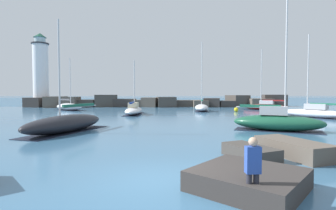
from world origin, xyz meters
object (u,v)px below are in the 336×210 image
object	(u,v)px
sailboat_moored_2	(313,112)
mooring_buoy_orange_near	(236,110)
sailboat_moored_0	(66,123)
sailboat_moored_6	(264,106)
person_on_rocks	(253,168)
sailboat_moored_5	(202,107)
lighthouse	(41,75)
sailboat_moored_4	(69,107)
sailboat_moored_3	(134,110)
sailboat_moored_1	(277,121)

from	to	relation	value
sailboat_moored_2	mooring_buoy_orange_near	bearing A→B (deg)	119.44
sailboat_moored_0	sailboat_moored_6	size ratio (longest dim) A/B	0.79
person_on_rocks	sailboat_moored_5	bearing A→B (deg)	81.84
sailboat_moored_2	sailboat_moored_6	bearing A→B (deg)	88.17
lighthouse	sailboat_moored_2	size ratio (longest dim) A/B	1.59
sailboat_moored_6	person_on_rocks	distance (m)	41.03
person_on_rocks	sailboat_moored_4	bearing A→B (deg)	113.75
sailboat_moored_0	sailboat_moored_2	distance (m)	26.74
sailboat_moored_3	sailboat_moored_4	bearing A→B (deg)	142.33
sailboat_moored_1	sailboat_moored_5	distance (m)	21.84
sailboat_moored_3	mooring_buoy_orange_near	distance (m)	15.94
sailboat_moored_4	mooring_buoy_orange_near	bearing A→B (deg)	-9.66
sailboat_moored_3	person_on_rocks	bearing A→B (deg)	-79.77
mooring_buoy_orange_near	sailboat_moored_5	bearing A→B (deg)	165.25
sailboat_moored_4	person_on_rocks	bearing A→B (deg)	-66.25
lighthouse	sailboat_moored_4	size ratio (longest dim) A/B	1.80
sailboat_moored_1	lighthouse	bearing A→B (deg)	131.65
lighthouse	sailboat_moored_6	xyz separation A→B (m)	(42.78, -12.71, -6.16)
sailboat_moored_2	sailboat_moored_3	size ratio (longest dim) A/B	1.27
lighthouse	sailboat_moored_0	bearing A→B (deg)	-64.80
lighthouse	sailboat_moored_0	distance (m)	41.67
sailboat_moored_5	mooring_buoy_orange_near	world-z (taller)	sailboat_moored_5
sailboat_moored_4	mooring_buoy_orange_near	distance (m)	27.18
sailboat_moored_1	mooring_buoy_orange_near	world-z (taller)	sailboat_moored_1
sailboat_moored_4	person_on_rocks	xyz separation A→B (m)	(16.69, -37.93, 0.36)
sailboat_moored_2	sailboat_moored_6	size ratio (longest dim) A/B	0.94
sailboat_moored_0	sailboat_moored_1	xyz separation A→B (m)	(15.70, -0.09, 0.07)
sailboat_moored_3	mooring_buoy_orange_near	xyz separation A→B (m)	(15.36, 4.27, -0.24)
sailboat_moored_5	sailboat_moored_6	xyz separation A→B (m)	(11.37, 2.91, 0.01)
sailboat_moored_6	mooring_buoy_orange_near	size ratio (longest dim) A/B	11.99
sailboat_moored_1	sailboat_moored_4	world-z (taller)	sailboat_moored_1
sailboat_moored_5	sailboat_moored_3	bearing A→B (deg)	-151.23
sailboat_moored_1	sailboat_moored_2	bearing A→B (deg)	48.28
sailboat_moored_1	sailboat_moored_4	xyz separation A→B (m)	(-23.51, 24.97, -0.09)
sailboat_moored_3	person_on_rocks	distance (m)	29.58
sailboat_moored_6	sailboat_moored_3	bearing A→B (deg)	-158.46
sailboat_moored_3	sailboat_moored_4	xyz separation A→B (m)	(-11.43, 8.83, 0.04)
sailboat_moored_0	sailboat_moored_5	bearing A→B (deg)	57.41
sailboat_moored_1	sailboat_moored_5	size ratio (longest dim) A/B	0.99
person_on_rocks	sailboat_moored_0	bearing A→B (deg)	124.22
sailboat_moored_1	sailboat_moored_0	bearing A→B (deg)	179.67
mooring_buoy_orange_near	sailboat_moored_4	bearing A→B (deg)	170.34
sailboat_moored_5	sailboat_moored_4	bearing A→B (deg)	171.57
sailboat_moored_1	sailboat_moored_5	world-z (taller)	sailboat_moored_5
sailboat_moored_4	sailboat_moored_6	xyz separation A→B (m)	(33.04, -0.30, 0.01)
sailboat_moored_4	person_on_rocks	world-z (taller)	sailboat_moored_4
sailboat_moored_5	sailboat_moored_6	world-z (taller)	sailboat_moored_5
sailboat_moored_4	sailboat_moored_6	bearing A→B (deg)	-0.52
sailboat_moored_0	sailboat_moored_5	size ratio (longest dim) A/B	0.75
sailboat_moored_0	person_on_rocks	bearing A→B (deg)	-55.78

